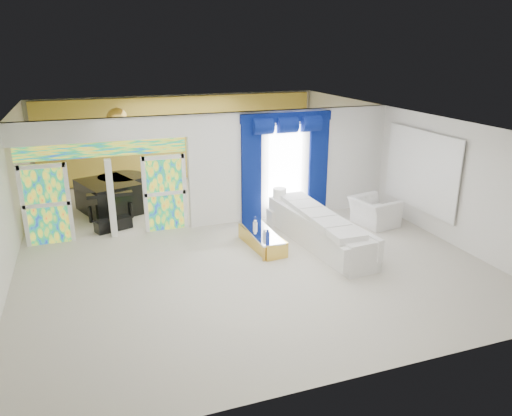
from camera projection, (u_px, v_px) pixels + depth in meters
name	position (u px, v px, depth m)	size (l,w,h in m)	color
floor	(229.00, 236.00, 12.46)	(12.00, 12.00, 0.00)	#B7AF9E
dividing_wall	(292.00, 164.00, 13.56)	(5.70, 0.18, 3.00)	white
dividing_header	(101.00, 130.00, 11.58)	(4.30, 0.18, 0.55)	white
stained_panel_left	(47.00, 205.00, 11.68)	(0.95, 0.04, 2.00)	#994C3F
stained_panel_right	(165.00, 193.00, 12.58)	(0.95, 0.04, 2.00)	#994C3F
stained_transom	(103.00, 150.00, 11.73)	(4.00, 0.05, 0.35)	#994C3F
window_pane	(285.00, 167.00, 13.40)	(1.00, 0.02, 2.30)	white
blue_drape_left	(251.00, 172.00, 13.07)	(0.55, 0.10, 2.80)	#030C45
blue_drape_right	(318.00, 166.00, 13.71)	(0.55, 0.10, 2.80)	#030C45
blue_pelmet	(287.00, 117.00, 12.94)	(2.60, 0.12, 0.25)	#030C45
wall_mirror	(421.00, 170.00, 12.64)	(0.04, 2.70, 1.90)	white
gold_curtains	(181.00, 138.00, 17.25)	(9.70, 0.12, 2.90)	#BA882C
white_sofa	(318.00, 230.00, 11.82)	(0.82, 3.81, 0.73)	silver
coffee_table	(262.00, 240.00, 11.72)	(0.55, 1.65, 0.37)	gold
console_table	(289.00, 215.00, 13.39)	(1.22, 0.39, 0.41)	white
table_lamp	(279.00, 199.00, 13.14)	(0.36, 0.36, 0.58)	white
armchair	(374.00, 212.00, 13.11)	(1.15, 1.00, 0.75)	silver
grand_piano	(108.00, 197.00, 14.14)	(1.36, 1.78, 0.90)	black
piano_bench	(113.00, 224.00, 12.81)	(0.93, 0.36, 0.31)	black
tv_console	(47.00, 216.00, 12.76)	(0.53, 0.48, 0.77)	#AC7E56
chandelier	(117.00, 118.00, 13.92)	(0.60, 0.60, 0.60)	gold
decanters	(261.00, 230.00, 11.62)	(0.19, 1.19, 0.21)	white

